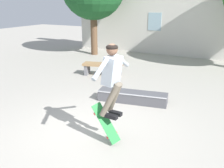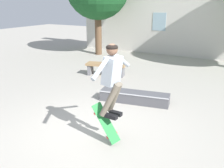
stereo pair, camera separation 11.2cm
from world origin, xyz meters
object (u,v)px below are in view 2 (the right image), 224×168
at_px(skate_ledge, 134,97).
at_px(skateboard_flipping, 106,123).
at_px(skater, 112,74).
at_px(park_bench, 106,67).

relative_size(skate_ledge, skateboard_flipping, 2.57).
bearing_deg(skateboard_flipping, skate_ledge, 105.80).
distance_m(skate_ledge, skater, 2.49).
bearing_deg(skate_ledge, skateboard_flipping, -90.73).
xyz_separation_m(skater, skateboard_flipping, (-0.10, -0.07, -0.98)).
bearing_deg(skate_ledge, park_bench, 126.50).
relative_size(park_bench, skateboard_flipping, 2.04).
distance_m(park_bench, skate_ledge, 2.80).
height_order(park_bench, skate_ledge, park_bench).
bearing_deg(skater, skateboard_flipping, -139.46).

